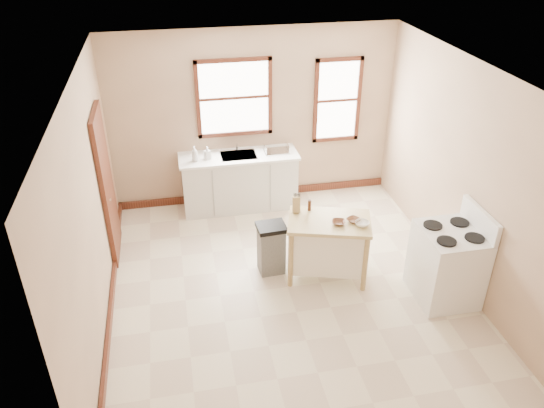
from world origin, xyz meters
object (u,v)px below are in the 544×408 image
at_px(soap_bottle_a, 195,154).
at_px(pepper_grinder, 309,205).
at_px(dish_rack, 276,149).
at_px(kitchen_island, 328,248).
at_px(bowl_a, 339,222).
at_px(bowl_b, 353,220).
at_px(bowl_c, 362,224).
at_px(trash_bin, 271,248).
at_px(knife_block, 296,205).
at_px(gas_stove, 448,256).
at_px(soap_bottle_b, 207,153).

relative_size(soap_bottle_a, pepper_grinder, 1.60).
height_order(dish_rack, kitchen_island, dish_rack).
relative_size(kitchen_island, bowl_a, 6.15).
height_order(bowl_b, bowl_c, bowl_c).
height_order(pepper_grinder, bowl_a, pepper_grinder).
bearing_deg(trash_bin, knife_block, 7.65).
distance_m(knife_block, pepper_grinder, 0.18).
height_order(soap_bottle_a, dish_rack, soap_bottle_a).
distance_m(soap_bottle_a, dish_rack, 1.29).
bearing_deg(bowl_c, pepper_grinder, 138.29).
height_order(soap_bottle_a, gas_stove, gas_stove).
height_order(dish_rack, pepper_grinder, dish_rack).
distance_m(soap_bottle_b, knife_block, 1.97).
bearing_deg(bowl_a, dish_rack, 99.45).
bearing_deg(bowl_a, bowl_c, -20.03).
height_order(dish_rack, trash_bin, dish_rack).
bearing_deg(pepper_grinder, gas_stove, -33.38).
relative_size(dish_rack, pepper_grinder, 2.57).
bearing_deg(dish_rack, knife_block, -112.14).
bearing_deg(kitchen_island, dish_rack, 114.02).
xyz_separation_m(soap_bottle_a, bowl_b, (1.84, -2.04, -0.17)).
height_order(soap_bottle_b, kitchen_island, soap_bottle_b).
height_order(soap_bottle_b, knife_block, soap_bottle_b).
relative_size(bowl_b, gas_stove, 0.13).
bearing_deg(trash_bin, bowl_c, -25.25).
relative_size(dish_rack, bowl_a, 2.28).
xyz_separation_m(kitchen_island, gas_stove, (1.31, -0.70, 0.19)).
distance_m(soap_bottle_a, bowl_c, 2.88).
relative_size(soap_bottle_b, pepper_grinder, 1.32).
height_order(soap_bottle_a, trash_bin, soap_bottle_a).
relative_size(bowl_a, bowl_c, 0.95).
relative_size(kitchen_island, pepper_grinder, 6.94).
bearing_deg(bowl_c, kitchen_island, 151.03).
xyz_separation_m(soap_bottle_b, bowl_c, (1.72, -2.20, -0.14)).
xyz_separation_m(dish_rack, gas_stove, (1.58, -2.74, -0.36)).
bearing_deg(pepper_grinder, bowl_c, -41.71).
bearing_deg(dish_rack, trash_bin, -122.66).
relative_size(dish_rack, bowl_b, 2.34).
distance_m(soap_bottle_a, bowl_b, 2.75).
height_order(kitchen_island, gas_stove, gas_stove).
relative_size(soap_bottle_b, trash_bin, 0.27).
bearing_deg(bowl_b, bowl_c, -57.51).
distance_m(bowl_a, gas_stove, 1.39).
bearing_deg(trash_bin, soap_bottle_a, 112.61).
relative_size(knife_block, gas_stove, 0.16).
bearing_deg(soap_bottle_a, knife_block, -30.10).
distance_m(soap_bottle_b, pepper_grinder, 2.07).
relative_size(pepper_grinder, bowl_c, 0.84).
bearing_deg(kitchen_island, bowl_c, -12.45).
xyz_separation_m(bowl_b, gas_stove, (1.03, -0.62, -0.26)).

